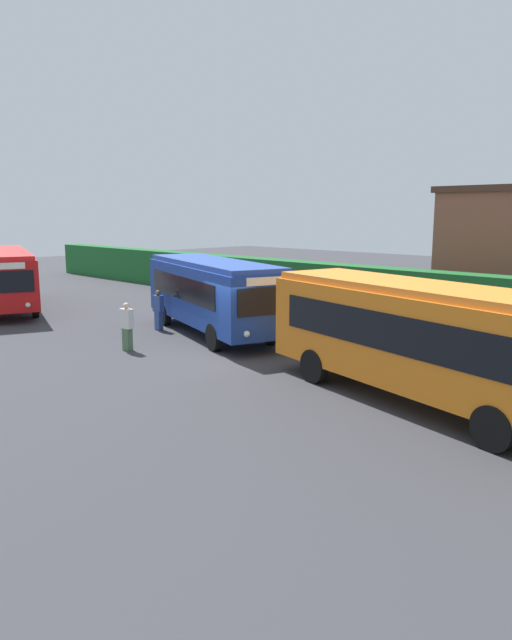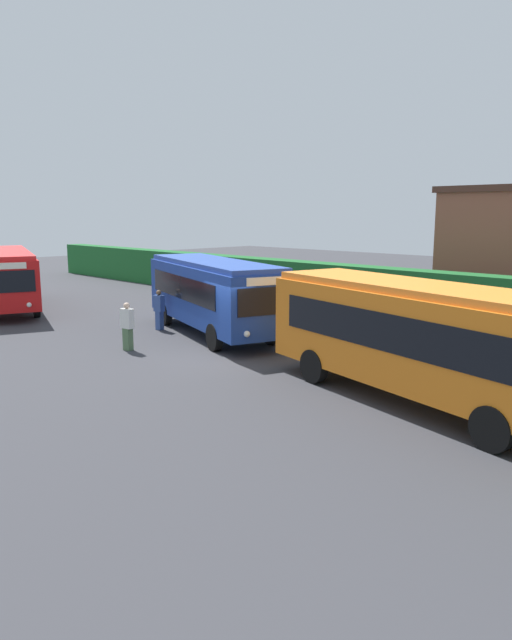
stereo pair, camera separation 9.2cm
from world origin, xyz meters
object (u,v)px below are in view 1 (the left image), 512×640
(bus_red, at_px, (5,276))
(bus_orange, at_px, (423,336))
(bus_blue, at_px, (213,292))
(person_center, at_px, (127,326))
(person_left, at_px, (158,309))

(bus_red, height_order, bus_orange, bus_orange)
(bus_blue, relative_size, person_center, 5.33)
(person_center, bearing_deg, person_left, 28.22)
(bus_red, xyz_separation_m, bus_blue, (12.27, 3.43, -0.00))
(bus_blue, bearing_deg, bus_orange, 7.07)
(bus_red, bearing_deg, person_center, 16.53)
(bus_orange, height_order, person_left, bus_orange)
(bus_orange, xyz_separation_m, person_left, (-12.92, 1.01, -0.91))
(bus_blue, bearing_deg, person_center, -72.09)
(bus_red, relative_size, person_center, 5.83)
(person_center, bearing_deg, bus_orange, -88.08)
(bus_orange, distance_m, person_center, 10.82)
(bus_blue, relative_size, bus_orange, 0.93)
(bus_red, distance_m, person_left, 10.25)
(person_center, bearing_deg, bus_red, 77.77)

